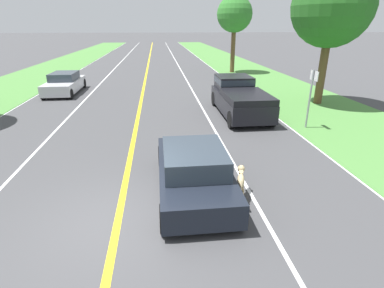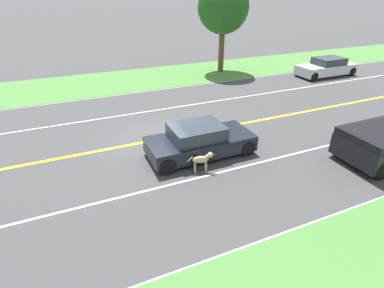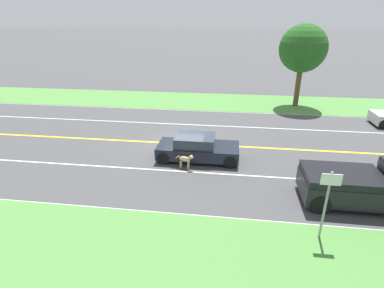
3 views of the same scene
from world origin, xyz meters
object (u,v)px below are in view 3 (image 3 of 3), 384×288
object	(u,v)px
roadside_tree_left_near	(303,49)
pickup_truck	(377,185)
ego_car	(197,148)
street_sign	(327,198)
dog	(186,159)

from	to	relation	value
roadside_tree_left_near	pickup_truck	bearing A→B (deg)	1.68
ego_car	pickup_truck	size ratio (longest dim) A/B	0.82
pickup_truck	roadside_tree_left_near	bearing A→B (deg)	-178.32
pickup_truck	street_sign	distance (m)	3.70
roadside_tree_left_near	street_sign	bearing A→B (deg)	-7.42
pickup_truck	street_sign	size ratio (longest dim) A/B	2.04
dog	roadside_tree_left_near	bearing A→B (deg)	164.01
pickup_truck	street_sign	xyz separation A→B (m)	(2.45, -2.68, 0.72)
ego_car	street_sign	bearing A→B (deg)	40.83
dog	pickup_truck	world-z (taller)	pickup_truck
ego_car	street_sign	distance (m)	7.61
pickup_truck	dog	bearing A→B (deg)	-104.32
dog	roadside_tree_left_near	distance (m)	15.40
ego_car	dog	size ratio (longest dim) A/B	4.17
dog	roadside_tree_left_near	xyz separation A→B (m)	(-12.72, 7.61, 4.21)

